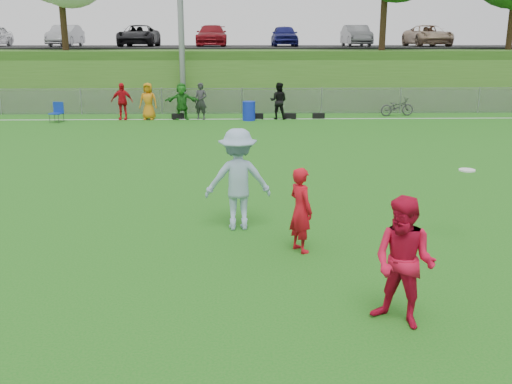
{
  "coord_description": "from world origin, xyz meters",
  "views": [
    {
      "loc": [
        -0.11,
        -8.72,
        3.72
      ],
      "look_at": [
        0.15,
        0.5,
        1.21
      ],
      "focal_mm": 40.0,
      "sensor_mm": 36.0,
      "label": 1
    }
  ],
  "objects_px": {
    "player_red_center": "(404,263)",
    "frisbee": "(467,170)",
    "recycling_bin": "(249,111)",
    "bicycle": "(397,107)",
    "player_blue": "(238,179)",
    "player_red_left": "(301,210)"
  },
  "relations": [
    {
      "from": "bicycle",
      "to": "player_red_center",
      "type": "bearing_deg",
      "value": 156.25
    },
    {
      "from": "player_red_center",
      "to": "bicycle",
      "type": "xyz_separation_m",
      "value": [
        5.55,
        20.83,
        -0.44
      ]
    },
    {
      "from": "player_red_center",
      "to": "frisbee",
      "type": "bearing_deg",
      "value": 96.65
    },
    {
      "from": "player_red_left",
      "to": "player_red_center",
      "type": "distance_m",
      "value": 2.95
    },
    {
      "from": "player_red_center",
      "to": "player_blue",
      "type": "xyz_separation_m",
      "value": [
        -2.17,
        4.05,
        0.13
      ]
    },
    {
      "from": "player_red_left",
      "to": "player_blue",
      "type": "relative_size",
      "value": 0.76
    },
    {
      "from": "player_red_left",
      "to": "player_blue",
      "type": "xyz_separation_m",
      "value": [
        -1.11,
        1.3,
        0.24
      ]
    },
    {
      "from": "player_red_left",
      "to": "player_red_center",
      "type": "bearing_deg",
      "value": 171.55
    },
    {
      "from": "player_red_center",
      "to": "bicycle",
      "type": "relative_size",
      "value": 1.06
    },
    {
      "from": "player_red_center",
      "to": "bicycle",
      "type": "distance_m",
      "value": 21.56
    },
    {
      "from": "player_red_center",
      "to": "player_blue",
      "type": "bearing_deg",
      "value": 157.43
    },
    {
      "from": "frisbee",
      "to": "bicycle",
      "type": "height_order",
      "value": "frisbee"
    },
    {
      "from": "player_blue",
      "to": "frisbee",
      "type": "xyz_separation_m",
      "value": [
        4.19,
        -0.9,
        0.37
      ]
    },
    {
      "from": "player_red_left",
      "to": "frisbee",
      "type": "xyz_separation_m",
      "value": [
        3.07,
        0.4,
        0.61
      ]
    },
    {
      "from": "recycling_bin",
      "to": "bicycle",
      "type": "bearing_deg",
      "value": 10.68
    },
    {
      "from": "player_red_left",
      "to": "recycling_bin",
      "type": "bearing_deg",
      "value": -27.33
    },
    {
      "from": "recycling_bin",
      "to": "bicycle",
      "type": "relative_size",
      "value": 0.52
    },
    {
      "from": "player_red_left",
      "to": "frisbee",
      "type": "height_order",
      "value": "player_red_left"
    },
    {
      "from": "player_red_center",
      "to": "frisbee",
      "type": "height_order",
      "value": "player_red_center"
    },
    {
      "from": "player_red_center",
      "to": "recycling_bin",
      "type": "relative_size",
      "value": 2.02
    },
    {
      "from": "recycling_bin",
      "to": "bicycle",
      "type": "xyz_separation_m",
      "value": [
        7.26,
        1.37,
        0.0
      ]
    },
    {
      "from": "recycling_bin",
      "to": "player_red_center",
      "type": "bearing_deg",
      "value": -84.98
    }
  ]
}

